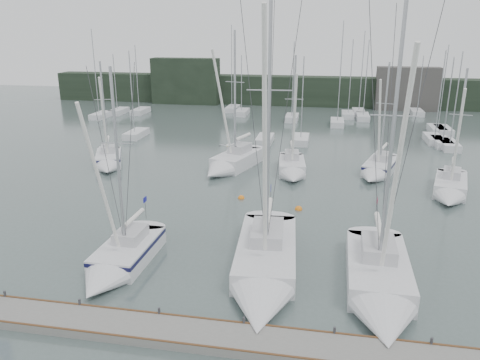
{
  "coord_description": "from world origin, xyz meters",
  "views": [
    {
      "loc": [
        5.12,
        -21.77,
        13.03
      ],
      "look_at": [
        0.14,
        5.0,
        4.17
      ],
      "focal_mm": 35.0,
      "sensor_mm": 36.0,
      "label": 1
    }
  ],
  "objects_px": {
    "sailboat_mid_e": "(450,191)",
    "sailboat_near_center": "(264,274)",
    "buoy_a": "(241,198)",
    "sailboat_mid_a": "(108,162)",
    "sailboat_mid_c": "(292,170)",
    "sailboat_mid_b": "(229,164)",
    "sailboat_near_right": "(381,290)",
    "buoy_b": "(298,209)",
    "sailboat_near_left": "(117,263)",
    "sailboat_mid_d": "(377,170)"
  },
  "relations": [
    {
      "from": "sailboat_near_center",
      "to": "sailboat_mid_e",
      "type": "bearing_deg",
      "value": 47.11
    },
    {
      "from": "sailboat_mid_e",
      "to": "sailboat_mid_d",
      "type": "bearing_deg",
      "value": 151.24
    },
    {
      "from": "sailboat_near_right",
      "to": "buoy_a",
      "type": "height_order",
      "value": "sailboat_near_right"
    },
    {
      "from": "sailboat_near_center",
      "to": "sailboat_mid_a",
      "type": "bearing_deg",
      "value": 129.05
    },
    {
      "from": "sailboat_near_center",
      "to": "sailboat_mid_b",
      "type": "relative_size",
      "value": 1.24
    },
    {
      "from": "sailboat_mid_c",
      "to": "buoy_b",
      "type": "distance_m",
      "value": 8.52
    },
    {
      "from": "sailboat_near_center",
      "to": "sailboat_mid_e",
      "type": "height_order",
      "value": "sailboat_near_center"
    },
    {
      "from": "sailboat_mid_a",
      "to": "sailboat_mid_c",
      "type": "bearing_deg",
      "value": -21.74
    },
    {
      "from": "sailboat_mid_a",
      "to": "buoy_a",
      "type": "relative_size",
      "value": 20.67
    },
    {
      "from": "sailboat_near_center",
      "to": "sailboat_near_left",
      "type": "bearing_deg",
      "value": 176.92
    },
    {
      "from": "sailboat_mid_b",
      "to": "sailboat_near_center",
      "type": "bearing_deg",
      "value": -56.08
    },
    {
      "from": "sailboat_near_left",
      "to": "sailboat_mid_b",
      "type": "xyz_separation_m",
      "value": [
        2.13,
        20.34,
        0.1
      ]
    },
    {
      "from": "sailboat_mid_e",
      "to": "buoy_a",
      "type": "distance_m",
      "value": 16.86
    },
    {
      "from": "sailboat_mid_a",
      "to": "sailboat_mid_b",
      "type": "relative_size",
      "value": 0.79
    },
    {
      "from": "sailboat_near_right",
      "to": "buoy_b",
      "type": "height_order",
      "value": "sailboat_near_right"
    },
    {
      "from": "sailboat_near_center",
      "to": "sailboat_mid_a",
      "type": "relative_size",
      "value": 1.57
    },
    {
      "from": "sailboat_mid_c",
      "to": "sailboat_mid_e",
      "type": "distance_m",
      "value": 13.43
    },
    {
      "from": "sailboat_near_center",
      "to": "sailboat_mid_a",
      "type": "height_order",
      "value": "sailboat_near_center"
    },
    {
      "from": "sailboat_mid_a",
      "to": "sailboat_near_center",
      "type": "bearing_deg",
      "value": -70.04
    },
    {
      "from": "sailboat_mid_a",
      "to": "buoy_a",
      "type": "distance_m",
      "value": 15.78
    },
    {
      "from": "sailboat_near_center",
      "to": "sailboat_mid_c",
      "type": "bearing_deg",
      "value": 85.88
    },
    {
      "from": "sailboat_near_center",
      "to": "sailboat_near_right",
      "type": "xyz_separation_m",
      "value": [
        5.94,
        -0.56,
        0.02
      ]
    },
    {
      "from": "sailboat_mid_a",
      "to": "sailboat_mid_b",
      "type": "bearing_deg",
      "value": -18.26
    },
    {
      "from": "sailboat_near_left",
      "to": "sailboat_near_right",
      "type": "height_order",
      "value": "sailboat_near_right"
    },
    {
      "from": "sailboat_mid_b",
      "to": "buoy_a",
      "type": "bearing_deg",
      "value": -54.01
    },
    {
      "from": "sailboat_near_left",
      "to": "sailboat_near_center",
      "type": "bearing_deg",
      "value": 2.19
    },
    {
      "from": "sailboat_mid_a",
      "to": "buoy_a",
      "type": "xyz_separation_m",
      "value": [
        14.44,
        -6.34,
        -0.57
      ]
    },
    {
      "from": "sailboat_near_left",
      "to": "sailboat_mid_d",
      "type": "relative_size",
      "value": 1.1
    },
    {
      "from": "sailboat_mid_e",
      "to": "buoy_a",
      "type": "height_order",
      "value": "sailboat_mid_e"
    },
    {
      "from": "sailboat_mid_a",
      "to": "sailboat_near_left",
      "type": "bearing_deg",
      "value": -86.46
    },
    {
      "from": "sailboat_near_right",
      "to": "buoy_b",
      "type": "distance_m",
      "value": 12.71
    },
    {
      "from": "sailboat_mid_b",
      "to": "buoy_a",
      "type": "xyz_separation_m",
      "value": [
        2.53,
        -7.4,
        -0.64
      ]
    },
    {
      "from": "sailboat_mid_b",
      "to": "sailboat_near_right",
      "type": "bearing_deg",
      "value": -42.76
    },
    {
      "from": "sailboat_near_left",
      "to": "sailboat_mid_c",
      "type": "relative_size",
      "value": 1.05
    },
    {
      "from": "sailboat_mid_d",
      "to": "buoy_a",
      "type": "xyz_separation_m",
      "value": [
        -11.28,
        -8.26,
        -0.55
      ]
    },
    {
      "from": "sailboat_mid_d",
      "to": "sailboat_near_left",
      "type": "bearing_deg",
      "value": -110.03
    },
    {
      "from": "sailboat_near_right",
      "to": "sailboat_mid_e",
      "type": "xyz_separation_m",
      "value": [
        7.0,
        16.73,
        -0.05
      ]
    },
    {
      "from": "sailboat_near_right",
      "to": "buoy_a",
      "type": "relative_size",
      "value": 29.32
    },
    {
      "from": "sailboat_near_right",
      "to": "sailboat_mid_e",
      "type": "height_order",
      "value": "sailboat_near_right"
    },
    {
      "from": "sailboat_mid_b",
      "to": "sailboat_mid_e",
      "type": "relative_size",
      "value": 1.26
    },
    {
      "from": "sailboat_near_right",
      "to": "sailboat_mid_b",
      "type": "distance_m",
      "value": 23.97
    },
    {
      "from": "sailboat_near_center",
      "to": "sailboat_mid_c",
      "type": "relative_size",
      "value": 1.48
    },
    {
      "from": "buoy_b",
      "to": "sailboat_mid_a",
      "type": "bearing_deg",
      "value": 157.5
    },
    {
      "from": "sailboat_mid_e",
      "to": "sailboat_near_center",
      "type": "bearing_deg",
      "value": -114.52
    },
    {
      "from": "sailboat_near_left",
      "to": "sailboat_mid_b",
      "type": "bearing_deg",
      "value": 85.05
    },
    {
      "from": "sailboat_mid_a",
      "to": "buoy_b",
      "type": "height_order",
      "value": "sailboat_mid_a"
    },
    {
      "from": "sailboat_near_right",
      "to": "sailboat_near_left",
      "type": "bearing_deg",
      "value": 179.61
    },
    {
      "from": "sailboat_near_right",
      "to": "sailboat_mid_e",
      "type": "relative_size",
      "value": 1.41
    },
    {
      "from": "sailboat_near_left",
      "to": "buoy_b",
      "type": "xyz_separation_m",
      "value": [
        9.36,
        11.36,
        -0.54
      ]
    },
    {
      "from": "sailboat_near_right",
      "to": "sailboat_mid_c",
      "type": "distance_m",
      "value": 21.04
    }
  ]
}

